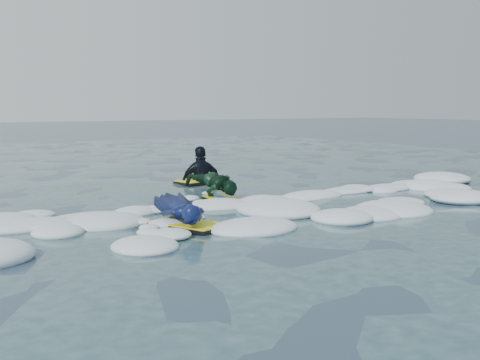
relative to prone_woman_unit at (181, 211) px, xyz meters
name	(u,v)px	position (x,y,z in m)	size (l,w,h in m)	color
ground	(262,222)	(1.08, -0.43, -0.21)	(120.00, 120.00, 0.00)	#1B2841
foam_band	(225,212)	(1.08, 0.61, -0.21)	(12.00, 3.10, 0.30)	white
prone_woman_unit	(181,211)	(0.00, 0.00, 0.00)	(0.91, 1.67, 0.41)	black
prone_child_unit	(216,186)	(1.58, 1.74, 0.04)	(0.61, 1.26, 0.49)	black
waiting_rider_unit	(201,184)	(2.48, 3.92, -0.23)	(1.19, 0.78, 1.65)	black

